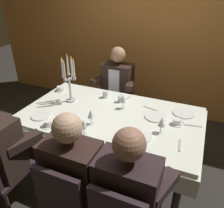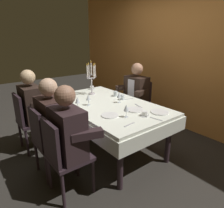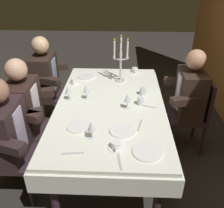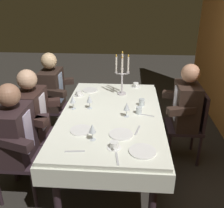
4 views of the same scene
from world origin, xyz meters
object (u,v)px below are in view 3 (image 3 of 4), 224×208
Objects in this scene: dining_table at (110,114)px; dinner_plate_3 at (122,131)px; candelabra at (121,60)px; seated_diner_1 at (191,94)px; wine_glass_0 at (91,127)px; seated_diner_3 at (5,132)px; dinner_plate_0 at (86,77)px; coffee_cup_2 at (116,145)px; wine_glass_3 at (86,89)px; dinner_plate_2 at (147,152)px; dinner_plate_1 at (79,126)px; wine_glass_1 at (127,98)px; seated_diner_0 at (44,76)px; wine_glass_2 at (68,90)px; water_tumbler_0 at (143,91)px; coffee_cup_1 at (135,70)px; seated_diner_2 at (23,106)px; water_tumbler_1 at (140,101)px; coffee_cup_0 at (74,81)px.

dining_table is 0.50m from dinner_plate_3.
candelabra is 0.88m from seated_diner_1.
wine_glass_0 is 0.77m from seated_diner_3.
dinner_plate_0 is at bearing -152.87° from dining_table.
wine_glass_0 reaches higher than coffee_cup_2.
dinner_plate_0 is at bearing -171.56° from wine_glass_3.
wine_glass_0 is (-0.16, -0.45, 0.11)m from dinner_plate_2.
coffee_cup_2 is (0.27, 0.34, 0.02)m from dinner_plate_1.
wine_glass_1 is at bearing 128.01° from dinner_plate_1.
seated_diner_1 is (0.29, 0.79, -0.27)m from candelabra.
dinner_plate_2 is 1.42× the size of wine_glass_1.
candelabra is at bearing 81.92° from seated_diner_0.
seated_diner_1 is at bearing 121.08° from dinner_plate_1.
dinner_plate_0 is 1.41m from coffee_cup_2.
dining_table is at bearing 80.86° from wine_glass_2.
wine_glass_0 is at bearing 85.28° from seated_diner_3.
dinner_plate_1 is at bearing -31.66° from dining_table.
dinner_plate_3 is 1.40× the size of wine_glass_3.
dinner_plate_3 is at bearing 22.58° from dinner_plate_0.
wine_glass_1 is at bearing 34.70° from dinner_plate_0.
wine_glass_2 reaches higher than water_tumbler_0.
dining_table is at bearing -18.63° from coffee_cup_1.
dinner_plate_0 and dinner_plate_3 have the same top height.
wine_glass_3 is 1.24× the size of coffee_cup_1.
wine_glass_2 is (-0.64, -0.32, 0.00)m from wine_glass_0.
dining_table is 3.41× the size of candelabra.
water_tumbler_0 is 0.95m from coffee_cup_2.
seated_diner_0 is at bearing -94.39° from dinner_plate_0.
coffee_cup_2 is 0.98m from seated_diner_3.
seated_diner_0 reaches higher than dining_table.
seated_diner_2 is at bearing -85.21° from dining_table.
wine_glass_0 is 1.24× the size of coffee_cup_2.
seated_diner_1 is (-0.17, 1.14, -0.12)m from wine_glass_3.
seated_diner_2 is at bearing -71.98° from wine_glass_2.
candelabra is 1.16m from wine_glass_0.
dinner_plate_3 is 1.74× the size of coffee_cup_1.
wine_glass_1 is (0.74, 0.51, 0.11)m from dinner_plate_0.
water_tumbler_0 is at bearing 149.96° from wine_glass_1.
wine_glass_2 reaches higher than dinner_plate_3.
seated_diner_2 is at bearing -76.70° from water_tumbler_0.
wine_glass_3 is 2.10× the size of water_tumbler_1.
wine_glass_1 reaches higher than dinner_plate_2.
dining_table is at bearing 167.78° from wine_glass_0.
dinner_plate_2 is at bearing 32.86° from coffee_cup_0.
dinner_plate_1 is at bearing -53.34° from water_tumbler_1.
coffee_cup_0 is at bearing -32.99° from dinner_plate_0.
wine_glass_0 is 1.49m from seated_diner_0.
dinner_plate_0 is 0.90m from wine_glass_1.
wine_glass_3 is (-0.03, 0.19, 0.00)m from wine_glass_2.
wine_glass_2 reaches higher than coffee_cup_1.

